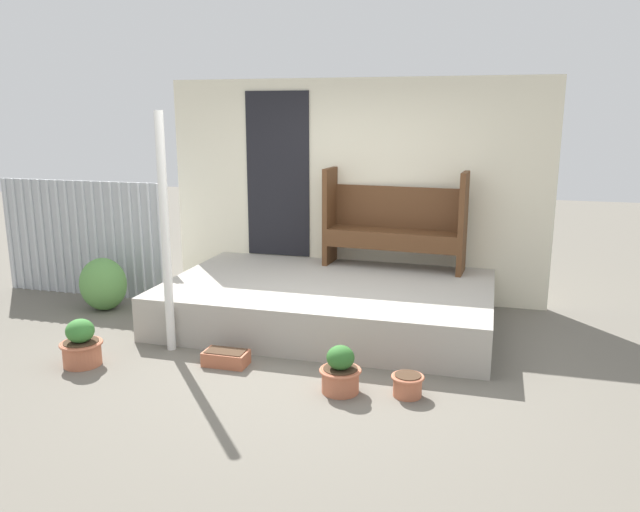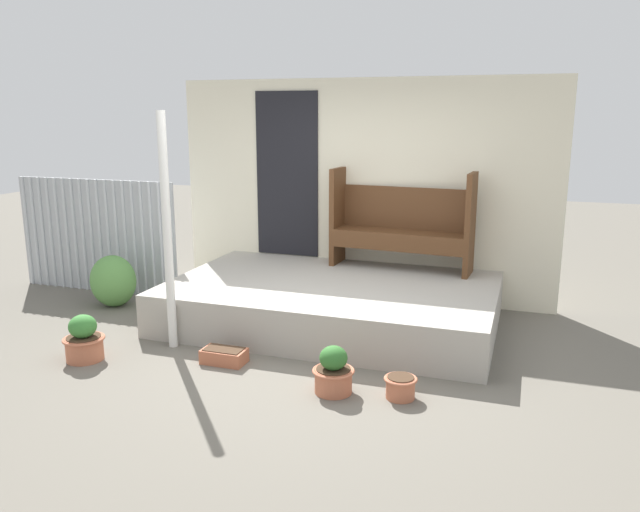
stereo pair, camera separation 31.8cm
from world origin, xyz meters
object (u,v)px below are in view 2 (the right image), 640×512
(planter_box_rect, at_px, (224,356))
(shrub_by_fence, at_px, (113,281))
(support_post, at_px, (167,233))
(flower_pot_left, at_px, (84,340))
(flower_pot_right, at_px, (400,386))
(flower_pot_middle, at_px, (333,372))
(bench, at_px, (402,221))

(planter_box_rect, height_order, shrub_by_fence, shrub_by_fence)
(support_post, xyz_separation_m, flower_pot_left, (-0.58, -0.56, -0.93))
(flower_pot_left, distance_m, planter_box_rect, 1.29)
(flower_pot_right, bearing_deg, support_post, 170.13)
(flower_pot_middle, bearing_deg, flower_pot_left, -177.99)
(support_post, height_order, bench, support_post)
(support_post, distance_m, bench, 2.70)
(support_post, relative_size, planter_box_rect, 5.65)
(bench, relative_size, flower_pot_right, 6.11)
(flower_pot_left, xyz_separation_m, flower_pot_right, (2.89, 0.15, -0.08))
(flower_pot_left, relative_size, planter_box_rect, 1.08)
(support_post, xyz_separation_m, bench, (1.80, 2.01, -0.12))
(bench, relative_size, flower_pot_middle, 4.14)
(support_post, relative_size, bench, 1.37)
(bench, relative_size, planter_box_rect, 4.14)
(flower_pot_left, relative_size, flower_pot_right, 1.60)
(planter_box_rect, bearing_deg, flower_pot_right, -6.51)
(flower_pot_right, distance_m, planter_box_rect, 1.66)
(support_post, xyz_separation_m, flower_pot_middle, (1.78, -0.47, -0.94))
(bench, relative_size, flower_pot_left, 3.82)
(flower_pot_left, xyz_separation_m, shrub_by_fence, (-0.76, 1.46, 0.12))
(shrub_by_fence, bearing_deg, flower_pot_middle, -23.81)
(flower_pot_right, relative_size, shrub_by_fence, 0.44)
(support_post, distance_m, shrub_by_fence, 1.81)
(planter_box_rect, bearing_deg, support_post, 162.05)
(flower_pot_left, xyz_separation_m, flower_pot_middle, (2.36, 0.08, -0.01))
(support_post, distance_m, flower_pot_middle, 2.07)
(flower_pot_middle, relative_size, flower_pot_right, 1.48)
(planter_box_rect, bearing_deg, shrub_by_fence, 150.88)
(bench, xyz_separation_m, shrub_by_fence, (-3.14, -1.11, -0.70))
(flower_pot_right, bearing_deg, planter_box_rect, 173.49)
(bench, height_order, flower_pot_middle, bench)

